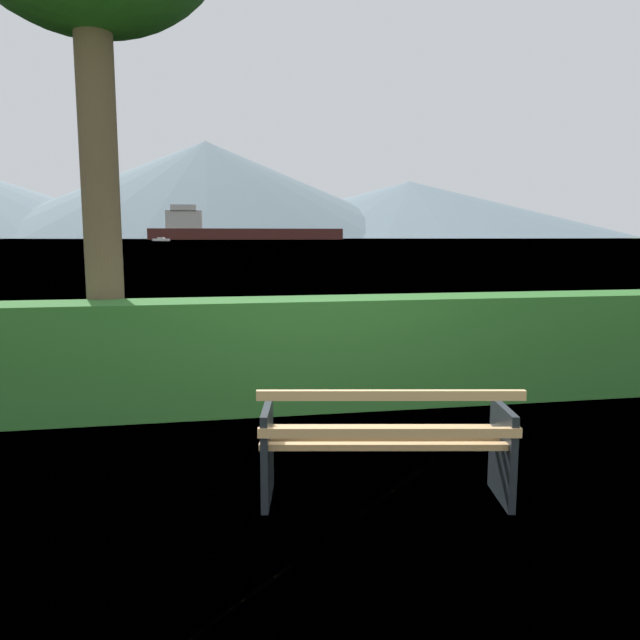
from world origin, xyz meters
name	(u,v)px	position (x,y,z in m)	size (l,w,h in m)	color
ground_plane	(384,498)	(0.00, 0.00, 0.00)	(1400.00, 1400.00, 0.00)	olive
water_surface	(209,239)	(0.00, 307.11, 0.00)	(620.00, 620.00, 0.00)	#7A99A8
park_bench	(386,443)	(-0.01, -0.06, 0.43)	(1.81, 0.87, 0.87)	tan
hedge_row	(321,352)	(0.00, 2.45, 0.59)	(11.20, 0.70, 1.19)	#2D6B28
cargo_ship_large	(232,230)	(11.03, 297.24, 4.56)	(93.06, 15.05, 16.30)	#471E19
fishing_boat_near	(161,240)	(-17.00, 220.77, 0.50)	(6.32, 4.98, 1.34)	silver
distant_hills	(192,198)	(-13.13, 590.08, 36.46)	(845.89, 429.69, 88.81)	slate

